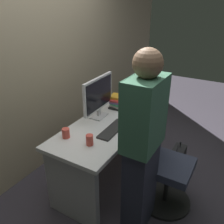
{
  "coord_description": "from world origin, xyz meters",
  "views": [
    {
      "loc": [
        -1.89,
        -1.16,
        1.93
      ],
      "look_at": [
        0.0,
        -0.05,
        0.88
      ],
      "focal_mm": 38.0,
      "sensor_mm": 36.0,
      "label": 1
    }
  ],
  "objects": [
    {
      "name": "cell_phone",
      "position": [
        0.47,
        -0.19,
        0.74
      ],
      "size": [
        0.08,
        0.15,
        0.01
      ],
      "primitive_type": "cube",
      "rotation": [
        0.0,
        0.0,
        -0.06
      ],
      "color": "black",
      "rests_on": "desk"
    },
    {
      "name": "desk",
      "position": [
        0.0,
        0.0,
        0.51
      ],
      "size": [
        1.42,
        0.65,
        0.73
      ],
      "color": "white",
      "rests_on": "ground"
    },
    {
      "name": "cup_by_monitor",
      "position": [
        -0.44,
        0.2,
        0.78
      ],
      "size": [
        0.07,
        0.07,
        0.1
      ],
      "primitive_type": "cylinder",
      "color": "#D84C3F",
      "rests_on": "desk"
    },
    {
      "name": "wall_back",
      "position": [
        0.0,
        0.92,
        1.5
      ],
      "size": [
        6.4,
        0.1,
        3.0
      ],
      "primitive_type": "cube",
      "color": "tan",
      "rests_on": "ground"
    },
    {
      "name": "handbag",
      "position": [
        0.6,
        -0.64,
        0.14
      ],
      "size": [
        0.34,
        0.14,
        0.38
      ],
      "color": "#262628",
      "rests_on": "ground"
    },
    {
      "name": "person_at_desk",
      "position": [
        -0.37,
        -0.55,
        0.84
      ],
      "size": [
        0.4,
        0.24,
        1.64
      ],
      "color": "#262838",
      "rests_on": "ground"
    },
    {
      "name": "cup_near_keyboard",
      "position": [
        -0.43,
        -0.07,
        0.78
      ],
      "size": [
        0.07,
        0.07,
        0.1
      ],
      "primitive_type": "cylinder",
      "color": "#D84C3F",
      "rests_on": "desk"
    },
    {
      "name": "book_stack",
      "position": [
        0.41,
        0.12,
        0.81
      ],
      "size": [
        0.22,
        0.19,
        0.16
      ],
      "color": "black",
      "rests_on": "desk"
    },
    {
      "name": "mouse",
      "position": [
        0.19,
        -0.09,
        0.75
      ],
      "size": [
        0.06,
        0.1,
        0.03
      ],
      "primitive_type": "ellipsoid",
      "color": "black",
      "rests_on": "desk"
    },
    {
      "name": "keyboard",
      "position": [
        -0.09,
        -0.11,
        0.74
      ],
      "size": [
        0.43,
        0.14,
        0.02
      ],
      "primitive_type": "cube",
      "rotation": [
        0.0,
        0.0,
        0.03
      ],
      "color": "#262626",
      "rests_on": "desk"
    },
    {
      "name": "ground_plane",
      "position": [
        0.0,
        0.0,
        0.0
      ],
      "size": [
        9.0,
        9.0,
        0.0
      ],
      "primitive_type": "plane",
      "color": "#3D3842"
    },
    {
      "name": "monitor",
      "position": [
        0.09,
        0.17,
        0.99
      ],
      "size": [
        0.54,
        0.15,
        0.46
      ],
      "color": "silver",
      "rests_on": "desk"
    },
    {
      "name": "office_chair",
      "position": [
        -0.01,
        -0.64,
        0.43
      ],
      "size": [
        0.52,
        0.52,
        0.94
      ],
      "color": "black",
      "rests_on": "ground"
    }
  ]
}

